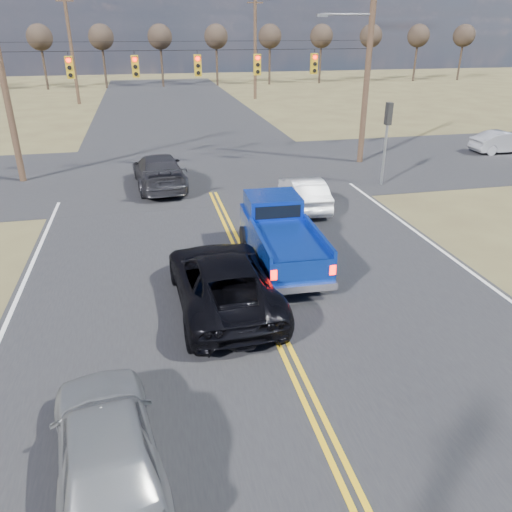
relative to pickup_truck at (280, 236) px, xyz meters
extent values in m
plane|color=brown|center=(-1.11, -6.06, -0.95)|extent=(160.00, 160.00, 0.00)
cube|color=#28282B|center=(-1.11, 3.94, -0.95)|extent=(14.00, 120.00, 0.02)
cube|color=#28282B|center=(-1.11, 11.94, -0.95)|extent=(120.00, 12.00, 0.02)
cylinder|color=#473323|center=(-10.11, 11.94, 4.05)|extent=(0.32, 0.32, 10.00)
cylinder|color=#473323|center=(7.89, 11.94, 4.05)|extent=(0.32, 0.32, 10.00)
cylinder|color=black|center=(-1.11, 11.94, 5.05)|extent=(18.00, 0.02, 0.02)
cylinder|color=black|center=(-1.11, 11.94, 5.45)|extent=(18.00, 0.02, 0.02)
cube|color=#B28C14|center=(-7.11, 11.94, 4.35)|extent=(0.34, 0.24, 1.00)
cylinder|color=#FF0C05|center=(-7.11, 11.80, 4.68)|extent=(0.20, 0.06, 0.20)
cylinder|color=black|center=(-7.11, 11.80, 4.35)|extent=(0.20, 0.06, 0.20)
cylinder|color=black|center=(-7.11, 11.80, 4.02)|extent=(0.20, 0.06, 0.20)
cube|color=black|center=(-7.11, 11.77, 4.79)|extent=(0.24, 0.14, 0.03)
cube|color=#B28C14|center=(-4.11, 11.94, 4.35)|extent=(0.34, 0.24, 1.00)
cylinder|color=#FF0C05|center=(-4.11, 11.80, 4.68)|extent=(0.20, 0.06, 0.20)
cylinder|color=black|center=(-4.11, 11.80, 4.35)|extent=(0.20, 0.06, 0.20)
cylinder|color=black|center=(-4.11, 11.80, 4.02)|extent=(0.20, 0.06, 0.20)
cube|color=black|center=(-4.11, 11.77, 4.79)|extent=(0.24, 0.14, 0.03)
cube|color=#B28C14|center=(-1.11, 11.94, 4.35)|extent=(0.34, 0.24, 1.00)
cylinder|color=#FF0C05|center=(-1.11, 11.80, 4.68)|extent=(0.20, 0.06, 0.20)
cylinder|color=black|center=(-1.11, 11.80, 4.35)|extent=(0.20, 0.06, 0.20)
cylinder|color=black|center=(-1.11, 11.80, 4.02)|extent=(0.20, 0.06, 0.20)
cube|color=black|center=(-1.11, 11.77, 4.79)|extent=(0.24, 0.14, 0.03)
cube|color=#B28C14|center=(1.89, 11.94, 4.35)|extent=(0.34, 0.24, 1.00)
cylinder|color=#FF0C05|center=(1.89, 11.80, 4.68)|extent=(0.20, 0.06, 0.20)
cylinder|color=black|center=(1.89, 11.80, 4.35)|extent=(0.20, 0.06, 0.20)
cylinder|color=black|center=(1.89, 11.80, 4.02)|extent=(0.20, 0.06, 0.20)
cube|color=black|center=(1.89, 11.77, 4.79)|extent=(0.24, 0.14, 0.03)
cube|color=#B28C14|center=(4.89, 11.94, 4.35)|extent=(0.34, 0.24, 1.00)
cylinder|color=#FF0C05|center=(4.89, 11.80, 4.68)|extent=(0.20, 0.06, 0.20)
cylinder|color=black|center=(4.89, 11.80, 4.35)|extent=(0.20, 0.06, 0.20)
cylinder|color=black|center=(4.89, 11.80, 4.02)|extent=(0.20, 0.06, 0.20)
cube|color=black|center=(4.89, 11.77, 4.79)|extent=(0.24, 0.14, 0.03)
cylinder|color=slate|center=(7.09, 7.44, 0.65)|extent=(0.12, 0.12, 3.20)
cube|color=black|center=(7.09, 7.44, 2.45)|extent=(0.24, 0.34, 1.00)
cylinder|color=slate|center=(6.49, 11.94, 6.65)|extent=(2.80, 0.10, 0.10)
cube|color=slate|center=(5.19, 11.94, 6.60)|extent=(0.55, 0.22, 0.14)
cylinder|color=#473323|center=(-10.11, 39.94, 4.05)|extent=(0.32, 0.32, 10.00)
cube|color=#473323|center=(-10.11, 39.94, 8.25)|extent=(1.60, 0.12, 0.12)
cylinder|color=#473323|center=(7.89, 39.94, 4.05)|extent=(0.32, 0.32, 10.00)
cube|color=#473323|center=(7.89, 39.94, 8.25)|extent=(1.60, 0.12, 0.12)
cylinder|color=#33261C|center=(-15.11, 53.94, 1.80)|extent=(0.28, 0.28, 5.50)
sphere|color=#2D231C|center=(-15.11, 53.94, 4.95)|extent=(3.00, 3.00, 3.00)
cylinder|color=#33261C|center=(-8.11, 53.94, 1.80)|extent=(0.28, 0.28, 5.50)
sphere|color=#2D231C|center=(-8.11, 53.94, 4.95)|extent=(3.00, 3.00, 3.00)
cylinder|color=#33261C|center=(-1.11, 53.94, 1.80)|extent=(0.28, 0.28, 5.50)
sphere|color=#2D231C|center=(-1.11, 53.94, 4.95)|extent=(3.00, 3.00, 3.00)
cylinder|color=#33261C|center=(5.89, 53.94, 1.80)|extent=(0.28, 0.28, 5.50)
sphere|color=#2D231C|center=(5.89, 53.94, 4.95)|extent=(3.00, 3.00, 3.00)
cylinder|color=#33261C|center=(12.89, 53.94, 1.80)|extent=(0.28, 0.28, 5.50)
sphere|color=#2D231C|center=(12.89, 53.94, 4.95)|extent=(3.00, 3.00, 3.00)
cylinder|color=#33261C|center=(19.89, 53.94, 1.80)|extent=(0.28, 0.28, 5.50)
sphere|color=#2D231C|center=(19.89, 53.94, 4.95)|extent=(3.00, 3.00, 3.00)
cylinder|color=#33261C|center=(26.89, 53.94, 1.80)|extent=(0.28, 0.28, 5.50)
sphere|color=#2D231C|center=(26.89, 53.94, 4.95)|extent=(3.00, 3.00, 3.00)
cylinder|color=#33261C|center=(33.89, 53.94, 1.80)|extent=(0.28, 0.28, 5.50)
sphere|color=#2D231C|center=(33.89, 53.94, 4.95)|extent=(3.00, 3.00, 3.00)
cylinder|color=#33261C|center=(40.89, 53.94, 1.80)|extent=(0.28, 0.28, 5.50)
sphere|color=#2D231C|center=(40.89, 53.94, 4.95)|extent=(3.00, 3.00, 3.00)
cylinder|color=black|center=(-0.95, -1.84, -0.57)|extent=(0.32, 0.76, 0.75)
cylinder|color=black|center=(0.84, -1.89, -0.57)|extent=(0.32, 0.76, 0.75)
cylinder|color=black|center=(-0.85, 1.54, -0.57)|extent=(0.32, 0.76, 0.75)
cylinder|color=black|center=(0.94, 1.49, -0.57)|extent=(0.32, 0.76, 0.75)
cube|color=#0E32A1|center=(-0.01, -0.18, -0.10)|extent=(2.02, 5.12, 0.94)
cube|color=#0E32A1|center=(0.03, 1.19, 0.67)|extent=(1.78, 1.65, 0.68)
cube|color=black|center=(0.01, 0.41, 0.67)|extent=(1.50, 0.10, 0.42)
cube|color=#0E32A1|center=(-0.93, -1.14, 0.46)|extent=(0.18, 3.10, 0.19)
cube|color=#0E32A1|center=(0.86, -1.19, 0.46)|extent=(0.18, 3.10, 0.19)
cube|color=#0E32A1|center=(-0.08, -2.69, 0.09)|extent=(1.88, 0.13, 0.56)
cube|color=silver|center=(-0.08, -2.76, -0.43)|extent=(1.93, 0.22, 0.21)
cube|color=#FF0C05|center=(-0.91, -2.71, 0.04)|extent=(0.17, 0.06, 0.28)
cube|color=#FF0C05|center=(0.75, -2.75, 0.04)|extent=(0.17, 0.06, 0.28)
imported|color=gray|center=(-5.03, -7.62, -0.23)|extent=(2.30, 4.44, 1.44)
imported|color=black|center=(-2.24, -2.31, -0.18)|extent=(2.74, 5.60, 1.53)
imported|color=white|center=(2.40, 5.11, -0.29)|extent=(1.55, 4.03, 1.31)
imported|color=#2E2D32|center=(-3.47, 9.44, -0.16)|extent=(2.62, 5.59, 1.58)
imported|color=#B1B3BA|center=(17.35, 12.26, -0.29)|extent=(1.39, 3.97, 1.31)
camera|label=1|loc=(-3.93, -14.25, 6.10)|focal=35.00mm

